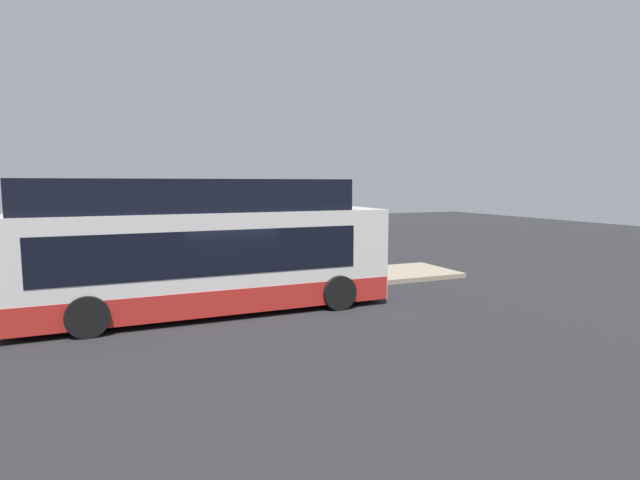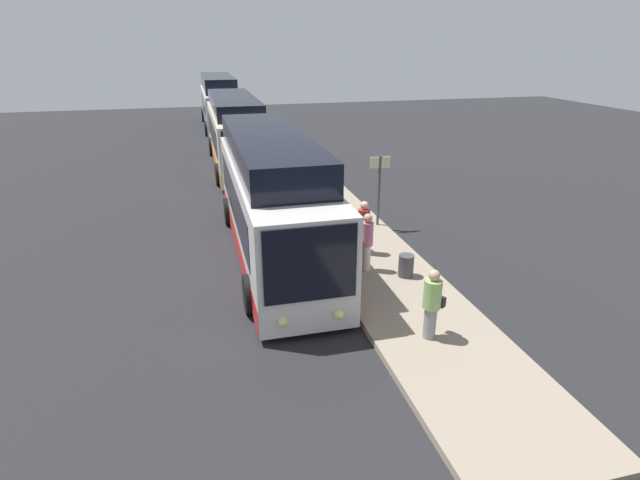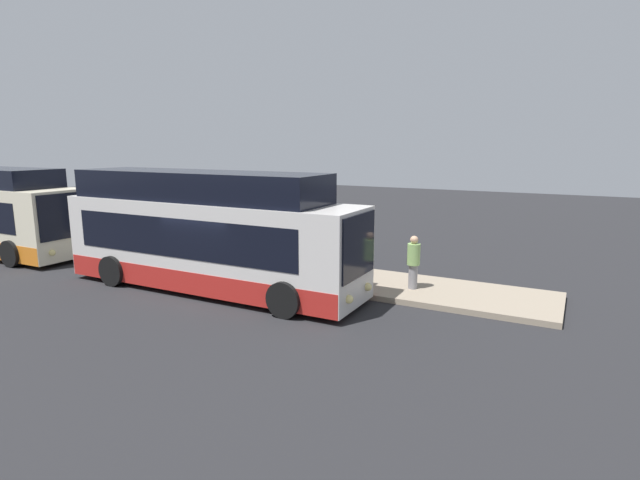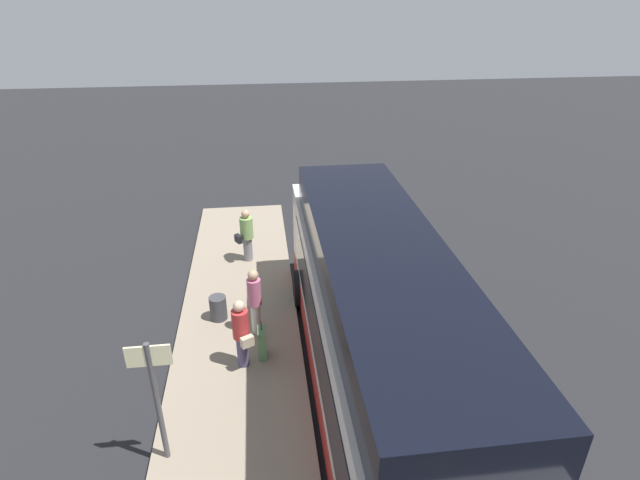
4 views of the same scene
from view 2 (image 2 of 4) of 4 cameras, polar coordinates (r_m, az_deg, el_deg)
name	(u,v)px [view 2 (image 2 of 4)]	position (r m, az deg, el deg)	size (l,w,h in m)	color
ground	(268,259)	(16.05, -5.95, -2.23)	(80.00, 80.00, 0.00)	#232326
platform	(361,248)	(16.69, 4.71, -0.87)	(20.00, 3.05, 0.18)	gray
bus_lead	(272,203)	(15.92, -5.49, 4.26)	(10.59, 2.70, 3.86)	silver
bus_second	(236,135)	(27.95, -9.61, 11.70)	(10.64, 2.73, 3.71)	beige
bus_third	(220,105)	(41.42, -11.41, 14.91)	(10.81, 2.75, 3.89)	silver
passenger_boarding	(367,239)	(14.53, 5.42, 0.07)	(0.41, 0.41, 1.76)	silver
passenger_waiting	(432,302)	(11.52, 12.69, -6.92)	(0.58, 0.67, 1.71)	gray
passenger_with_bags	(363,226)	(15.73, 4.98, 1.66)	(0.64, 0.54, 1.73)	#4C476B
suitcase	(352,246)	(15.58, 3.69, -0.69)	(0.39, 0.18, 1.00)	#598C59
sign_post	(379,182)	(18.07, 6.78, 6.60)	(0.10, 0.74, 2.59)	#4C4C51
trash_bin	(406,266)	(14.56, 9.80, -2.90)	(0.44, 0.44, 0.65)	#3F3F44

